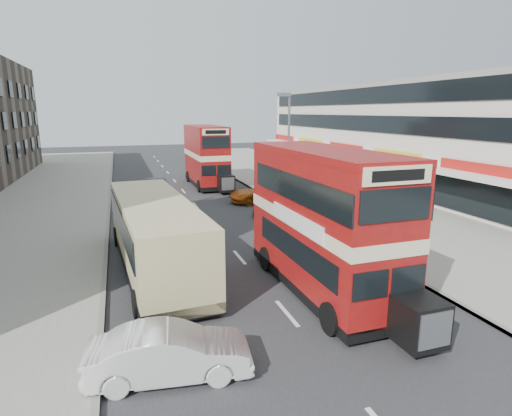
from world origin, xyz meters
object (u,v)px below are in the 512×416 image
object	(u,v)px
bus_second	(206,156)
coach	(155,232)
street_lamp	(288,141)
car_right_a	(282,207)
car_left_front	(170,353)
car_right_b	(261,193)
cyclist	(257,196)
bus_main	(324,221)
pedestrian_near	(336,205)

from	to	relation	value
bus_second	coach	xyz separation A→B (m)	(-6.46, -20.55, -1.10)
street_lamp	car_right_a	world-z (taller)	street_lamp
street_lamp	car_left_front	bearing A→B (deg)	-120.45
bus_second	car_right_b	world-z (taller)	bus_second
coach	cyclist	world-z (taller)	coach
bus_main	car_left_front	distance (m)	7.60
street_lamp	car_left_front	distance (m)	21.66
car_right_a	pedestrian_near	distance (m)	3.61
cyclist	street_lamp	bearing A→B (deg)	-15.42
bus_second	pedestrian_near	xyz separation A→B (m)	(5.30, -15.27, -1.81)
car_left_front	pedestrian_near	bearing A→B (deg)	-35.04
coach	bus_second	bearing A→B (deg)	68.32
car_right_b	bus_second	bearing A→B (deg)	-169.71
bus_second	pedestrian_near	world-z (taller)	bus_second
car_right_a	pedestrian_near	bearing A→B (deg)	50.06
car_left_front	cyclist	bearing A→B (deg)	-17.25
car_right_a	cyclist	bearing A→B (deg)	-172.10
bus_main	bus_second	world-z (taller)	bus_second
street_lamp	car_left_front	xyz separation A→B (m)	(-10.78, -18.34, -4.09)
street_lamp	bus_second	xyz separation A→B (m)	(-3.97, 10.17, -1.96)
car_right_b	bus_main	bearing A→B (deg)	-16.45
cyclist	car_right_a	bearing A→B (deg)	-83.17
car_right_b	car_left_front	bearing A→B (deg)	-30.86
bus_main	cyclist	bearing A→B (deg)	-99.81
bus_second	coach	bearing A→B (deg)	72.28
bus_main	bus_second	size ratio (longest dim) A/B	0.99
street_lamp	bus_second	world-z (taller)	street_lamp
coach	car_right_a	world-z (taller)	coach
car_right_a	pedestrian_near	xyz separation A→B (m)	(2.85, -2.17, 0.43)
car_left_front	pedestrian_near	distance (m)	17.94
street_lamp	bus_main	size ratio (longest dim) A/B	0.84
coach	cyclist	distance (m)	13.66
pedestrian_near	bus_second	bearing A→B (deg)	-100.28
car_right_a	car_right_b	distance (m)	4.61
street_lamp	car_right_b	size ratio (longest dim) A/B	1.66
car_left_front	car_right_a	distance (m)	17.98
car_left_front	car_right_b	xyz separation A→B (m)	(9.29, 20.02, -0.02)
street_lamp	bus_second	distance (m)	11.09
street_lamp	car_right_a	xyz separation A→B (m)	(-1.53, -2.93, -4.20)
bus_main	car_right_b	xyz separation A→B (m)	(3.01, 16.29, -2.12)
coach	car_right_b	distance (m)	15.05
bus_main	pedestrian_near	distance (m)	11.29
coach	car_left_front	bearing A→B (deg)	-96.81
car_right_a	cyclist	world-z (taller)	cyclist
car_left_front	cyclist	size ratio (longest dim) A/B	1.98
street_lamp	bus_second	bearing A→B (deg)	111.34
street_lamp	pedestrian_near	world-z (taller)	street_lamp
bus_second	cyclist	distance (m)	10.10
car_right_a	car_right_b	xyz separation A→B (m)	(0.03, 4.61, 0.09)
bus_second	cyclist	bearing A→B (deg)	100.28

